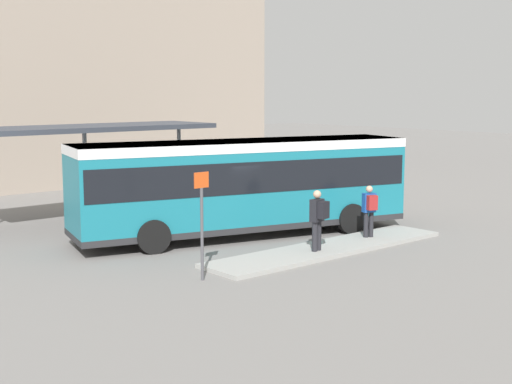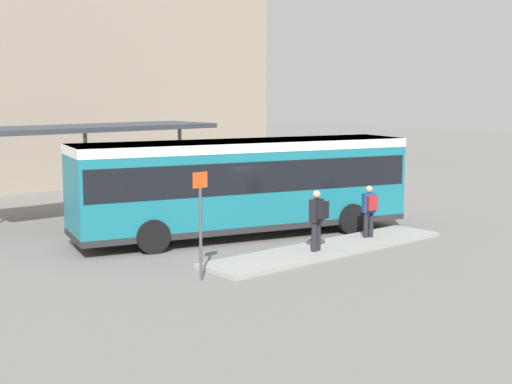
{
  "view_description": "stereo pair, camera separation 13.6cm",
  "coord_description": "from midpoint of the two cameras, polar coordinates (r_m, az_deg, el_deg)",
  "views": [
    {
      "loc": [
        -15.02,
        -18.0,
        4.84
      ],
      "look_at": [
        0.56,
        0.0,
        1.44
      ],
      "focal_mm": 50.0,
      "sensor_mm": 36.0,
      "label": 1
    },
    {
      "loc": [
        -14.91,
        -18.08,
        4.84
      ],
      "look_at": [
        0.56,
        0.0,
        1.44
      ],
      "focal_mm": 50.0,
      "sensor_mm": 36.0,
      "label": 2
    }
  ],
  "objects": [
    {
      "name": "city_bus",
      "position": [
        23.63,
        -0.86,
        0.9
      ],
      "size": [
        11.58,
        5.38,
        3.2
      ],
      "rotation": [
        0.0,
        0.0,
        -0.27
      ],
      "color": "#197284",
      "rests_on": "ground_plane"
    },
    {
      "name": "bicycle_green",
      "position": [
        33.82,
        7.74,
        0.43
      ],
      "size": [
        0.48,
        1.64,
        0.71
      ],
      "rotation": [
        0.0,
        0.0,
        -1.48
      ],
      "color": "black",
      "rests_on": "ground_plane"
    },
    {
      "name": "bicycle_black",
      "position": [
        34.49,
        6.89,
        0.58
      ],
      "size": [
        0.48,
        1.57,
        0.68
      ],
      "rotation": [
        0.0,
        0.0,
        1.68
      ],
      "color": "black",
      "rests_on": "ground_plane"
    },
    {
      "name": "platform_sign",
      "position": [
        18.17,
        -4.25,
        -2.29
      ],
      "size": [
        0.44,
        0.08,
        2.8
      ],
      "color": "#4C4C51",
      "rests_on": "ground_plane"
    },
    {
      "name": "curb_island",
      "position": [
        21.91,
        6.0,
        -4.52
      ],
      "size": [
        8.79,
        1.8,
        0.12
      ],
      "color": "#9E9E99",
      "rests_on": "ground_plane"
    },
    {
      "name": "bicycle_white",
      "position": [
        35.07,
        5.94,
        0.77
      ],
      "size": [
        0.48,
        1.74,
        0.75
      ],
      "rotation": [
        0.0,
        0.0,
        -1.7
      ],
      "color": "black",
      "rests_on": "ground_plane"
    },
    {
      "name": "pedestrian_waiting",
      "position": [
        21.06,
        5.14,
        -1.96
      ],
      "size": [
        0.48,
        0.52,
        1.82
      ],
      "rotation": [
        0.0,
        0.0,
        1.74
      ],
      "color": "#232328",
      "rests_on": "curb_island"
    },
    {
      "name": "station_shelter",
      "position": [
        27.2,
        -13.4,
        4.83
      ],
      "size": [
        9.97,
        3.1,
        3.55
      ],
      "color": "#383D47",
      "rests_on": "ground_plane"
    },
    {
      "name": "ground_plane",
      "position": [
        23.93,
        -0.87,
        -3.54
      ],
      "size": [
        120.0,
        120.0,
        0.0
      ],
      "primitive_type": "plane",
      "color": "slate"
    },
    {
      "name": "pedestrian_companion",
      "position": [
        23.24,
        9.23,
        -1.27
      ],
      "size": [
        0.49,
        0.53,
        1.69
      ],
      "rotation": [
        0.0,
        0.0,
        1.19
      ],
      "color": "#232328",
      "rests_on": "curb_island"
    },
    {
      "name": "station_building",
      "position": [
        43.26,
        -14.18,
        12.76
      ],
      "size": [
        18.55,
        12.21,
        17.03
      ],
      "color": "gray",
      "rests_on": "ground_plane"
    }
  ]
}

